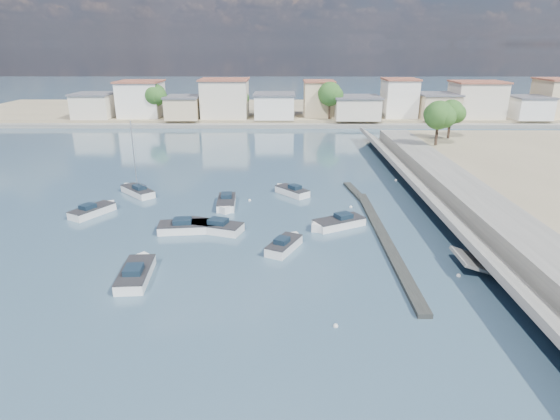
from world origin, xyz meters
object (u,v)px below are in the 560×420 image
object	(u,v)px
motorboat_d	(337,223)
sailboat	(137,191)
motorboat_c	(210,227)
motorboat_b	(285,245)
motorboat_g	(226,203)
motorboat_f	(291,191)
motorboat_e	(94,211)
motorboat_h	(192,227)
motorboat_a	(137,273)

from	to	relation	value
motorboat_d	sailboat	xyz separation A→B (m)	(-22.59, 10.54, 0.04)
motorboat_c	motorboat_b	bearing A→B (deg)	-30.83
motorboat_d	motorboat_g	world-z (taller)	same
motorboat_f	motorboat_e	bearing A→B (deg)	-161.46
motorboat_c	motorboat_h	xyz separation A→B (m)	(-1.72, -0.11, -0.00)
motorboat_e	motorboat_h	bearing A→B (deg)	-22.83
motorboat_b	motorboat_c	distance (m)	8.32
motorboat_c	motorboat_h	distance (m)	1.72
motorboat_a	motorboat_e	size ratio (longest dim) A/B	1.19
motorboat_g	motorboat_h	distance (m)	7.55
motorboat_a	motorboat_e	world-z (taller)	same
motorboat_e	motorboat_g	world-z (taller)	same
motorboat_c	sailboat	distance (m)	15.49
motorboat_d	motorboat_g	xyz separation A→B (m)	(-11.43, 6.09, 0.00)
motorboat_d	motorboat_e	distance (m)	25.30
motorboat_e	motorboat_f	xyz separation A→B (m)	(20.78, 6.97, -0.00)
motorboat_c	motorboat_d	size ratio (longest dim) A/B	1.15
motorboat_b	motorboat_e	xyz separation A→B (m)	(-19.99, 8.84, 0.00)
motorboat_c	motorboat_e	xyz separation A→B (m)	(-12.85, 4.58, -0.00)
motorboat_h	motorboat_e	bearing A→B (deg)	157.17
motorboat_d	motorboat_e	bearing A→B (deg)	171.72
motorboat_b	motorboat_f	bearing A→B (deg)	87.15
motorboat_c	motorboat_d	distance (m)	12.22
motorboat_a	motorboat_c	xyz separation A→B (m)	(4.24, 9.54, 0.00)
motorboat_g	sailboat	bearing A→B (deg)	158.31
motorboat_b	motorboat_f	size ratio (longest dim) A/B	1.03
motorboat_a	motorboat_e	xyz separation A→B (m)	(-8.60, 14.12, -0.00)
motorboat_a	motorboat_b	bearing A→B (deg)	24.86
motorboat_g	sailboat	size ratio (longest dim) A/B	0.61
motorboat_a	motorboat_g	world-z (taller)	same
motorboat_b	sailboat	xyz separation A→B (m)	(-17.55, 15.73, 0.04)
motorboat_g	motorboat_a	bearing A→B (deg)	-106.80
motorboat_d	motorboat_f	bearing A→B (deg)	111.85
sailboat	motorboat_b	bearing A→B (deg)	-41.87
motorboat_c	motorboat_h	world-z (taller)	same
motorboat_c	motorboat_f	size ratio (longest dim) A/B	1.42
sailboat	motorboat_h	bearing A→B (deg)	-53.11
motorboat_d	motorboat_h	world-z (taller)	same
motorboat_f	sailboat	distance (m)	18.34
motorboat_b	motorboat_d	bearing A→B (deg)	45.88
motorboat_a	motorboat_f	size ratio (longest dim) A/B	1.35
motorboat_a	motorboat_h	world-z (taller)	same
motorboat_b	motorboat_h	xyz separation A→B (m)	(-8.86, 4.16, 0.00)
motorboat_d	motorboat_f	distance (m)	11.43
motorboat_f	motorboat_g	xyz separation A→B (m)	(-7.17, -4.52, 0.00)
motorboat_f	motorboat_h	distance (m)	15.13
sailboat	motorboat_c	bearing A→B (deg)	-47.78
motorboat_b	motorboat_c	bearing A→B (deg)	149.17
motorboat_b	motorboat_g	world-z (taller)	same
motorboat_b	motorboat_h	world-z (taller)	same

